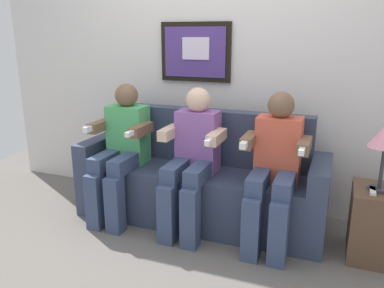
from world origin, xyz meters
name	(u,v)px	position (x,y,z in m)	size (l,w,h in m)	color
ground_plane	(185,236)	(0.00, 0.00, 0.00)	(5.73, 5.73, 0.00)	#66605B
back_wall_assembly	(217,58)	(-0.01, 0.76, 1.30)	(4.41, 0.10, 2.60)	silver
couch	(200,184)	(0.00, 0.33, 0.31)	(2.01, 0.58, 0.90)	#333D56
person_on_left	(121,147)	(-0.63, 0.16, 0.61)	(0.46, 0.56, 1.11)	#4CB266
person_in_middle	(192,156)	(0.00, 0.16, 0.61)	(0.46, 0.56, 1.11)	#8C59A5
person_on_right	(275,165)	(0.63, 0.16, 0.61)	(0.46, 0.56, 1.11)	#D8593F
side_table_right	(381,224)	(1.35, 0.22, 0.25)	(0.40, 0.40, 0.50)	brown
spare_remote_on_table	(373,191)	(1.27, 0.15, 0.51)	(0.04, 0.13, 0.02)	white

